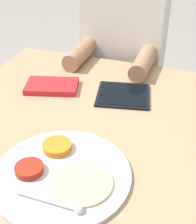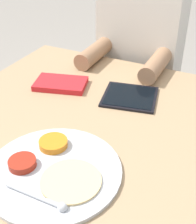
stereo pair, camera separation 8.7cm
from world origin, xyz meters
The scene contains 5 objects.
dining_table centered at (0.00, 0.00, 0.38)m, with size 0.90×0.91×0.76m.
thali_tray centered at (0.05, -0.24, 0.77)m, with size 0.34×0.34×0.03m.
red_notebook centered at (-0.17, 0.14, 0.77)m, with size 0.21×0.16×0.02m.
tablet_device centered at (0.09, 0.17, 0.77)m, with size 0.21×0.20×0.01m.
person_diner centered at (-0.03, 0.59, 0.58)m, with size 0.36×0.43×1.23m.
Camera 2 is at (0.39, -0.70, 1.31)m, focal length 50.00 mm.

